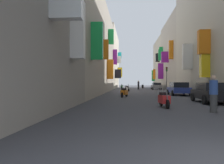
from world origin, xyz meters
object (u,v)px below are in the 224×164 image
(parked_car_blue, at_px, (179,88))
(scooter_silver, at_px, (160,92))
(scooter_orange, at_px, (124,92))
(pedestrian_crossing, at_px, (138,85))
(parked_car_black, at_px, (211,92))
(scooter_red, at_px, (164,99))
(pedestrian_near_left, at_px, (214,94))
(scooter_green, at_px, (122,86))
(parked_car_grey, at_px, (156,86))
(scooter_black, at_px, (143,86))
(traffic_light_near_corner, at_px, (167,74))
(scooter_white, at_px, (127,88))

(parked_car_blue, relative_size, scooter_silver, 2.24)
(scooter_orange, relative_size, pedestrian_crossing, 0.97)
(parked_car_black, height_order, scooter_red, parked_car_black)
(scooter_orange, height_order, pedestrian_near_left, pedestrian_near_left)
(pedestrian_near_left, bearing_deg, parked_car_blue, 84.05)
(parked_car_black, bearing_deg, pedestrian_near_left, -108.43)
(scooter_red, xyz_separation_m, pedestrian_near_left, (1.98, -2.00, 0.42))
(parked_car_blue, xyz_separation_m, scooter_green, (-7.26, 26.54, -0.29))
(pedestrian_crossing, distance_m, pedestrian_near_left, 33.59)
(scooter_red, bearing_deg, scooter_orange, 106.55)
(pedestrian_crossing, bearing_deg, parked_car_grey, -11.01)
(scooter_silver, height_order, scooter_red, same)
(scooter_black, distance_m, traffic_light_near_corner, 14.50)
(parked_car_black, xyz_separation_m, pedestrian_near_left, (-1.68, -5.03, 0.14))
(parked_car_blue, height_order, pedestrian_near_left, pedestrian_near_left)
(scooter_green, bearing_deg, pedestrian_crossing, -62.47)
(scooter_black, bearing_deg, scooter_white, -101.48)
(scooter_silver, relative_size, traffic_light_near_corner, 0.44)
(parked_car_black, xyz_separation_m, parked_car_grey, (-0.38, 27.81, -0.01))
(traffic_light_near_corner, bearing_deg, parked_car_black, -91.91)
(parked_car_black, height_order, scooter_orange, parked_car_black)
(parked_car_grey, relative_size, scooter_orange, 2.55)
(scooter_orange, height_order, scooter_white, same)
(scooter_silver, xyz_separation_m, traffic_light_near_corner, (3.35, 16.47, 2.33))
(parked_car_blue, relative_size, traffic_light_near_corner, 1.00)
(scooter_orange, bearing_deg, scooter_black, 83.41)
(scooter_black, xyz_separation_m, pedestrian_crossing, (-1.33, -8.02, 0.43))
(scooter_green, relative_size, traffic_light_near_corner, 0.45)
(pedestrian_near_left, bearing_deg, scooter_silver, 94.74)
(parked_car_blue, relative_size, scooter_orange, 2.35)
(parked_car_black, xyz_separation_m, scooter_green, (-7.48, 35.44, -0.28))
(scooter_white, distance_m, pedestrian_crossing, 9.31)
(scooter_silver, distance_m, pedestrian_near_left, 11.19)
(parked_car_grey, height_order, traffic_light_near_corner, traffic_light_near_corner)
(parked_car_black, relative_size, scooter_black, 2.07)
(traffic_light_near_corner, bearing_deg, scooter_white, -154.99)
(parked_car_black, xyz_separation_m, traffic_light_near_corner, (0.75, 22.59, 2.05))
(parked_car_grey, height_order, scooter_white, parked_car_grey)
(scooter_orange, relative_size, traffic_light_near_corner, 0.42)
(pedestrian_crossing, bearing_deg, scooter_green, 117.53)
(scooter_green, height_order, pedestrian_crossing, pedestrian_crossing)
(parked_car_grey, distance_m, parked_car_blue, 18.92)
(parked_car_blue, relative_size, pedestrian_crossing, 2.29)
(scooter_red, relative_size, traffic_light_near_corner, 0.44)
(scooter_silver, distance_m, scooter_red, 9.20)
(scooter_silver, bearing_deg, parked_car_blue, 49.53)
(parked_car_grey, distance_m, scooter_black, 8.96)
(pedestrian_crossing, bearing_deg, pedestrian_near_left, -86.27)
(scooter_orange, height_order, scooter_black, same)
(parked_car_blue, bearing_deg, traffic_light_near_corner, 85.91)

